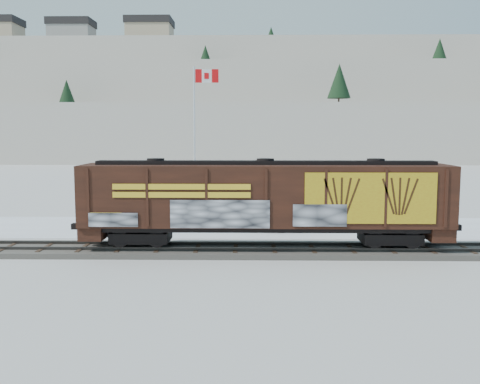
{
  "coord_description": "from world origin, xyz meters",
  "views": [
    {
      "loc": [
        2.73,
        -27.51,
        6.29
      ],
      "look_at": [
        2.17,
        3.0,
        2.87
      ],
      "focal_mm": 40.0,
      "sensor_mm": 36.0,
      "label": 1
    }
  ],
  "objects_px": {
    "flagpole": "(196,161)",
    "car_silver": "(117,217)",
    "car_dark": "(299,218)",
    "hopper_railcar": "(265,198)",
    "car_white": "(278,214)"
  },
  "relations": [
    {
      "from": "car_dark",
      "to": "flagpole",
      "type": "bearing_deg",
      "value": 33.12
    },
    {
      "from": "car_white",
      "to": "car_silver",
      "type": "bearing_deg",
      "value": 113.38
    },
    {
      "from": "flagpole",
      "to": "car_silver",
      "type": "xyz_separation_m",
      "value": [
        -4.62,
        -6.12,
        -3.38
      ]
    },
    {
      "from": "hopper_railcar",
      "to": "car_dark",
      "type": "distance_m",
      "value": 7.4
    },
    {
      "from": "flagpole",
      "to": "car_dark",
      "type": "distance_m",
      "value": 10.33
    },
    {
      "from": "flagpole",
      "to": "car_dark",
      "type": "relative_size",
      "value": 2.21
    },
    {
      "from": "car_silver",
      "to": "car_dark",
      "type": "distance_m",
      "value": 11.93
    },
    {
      "from": "car_silver",
      "to": "car_dark",
      "type": "relative_size",
      "value": 0.81
    },
    {
      "from": "car_white",
      "to": "car_dark",
      "type": "distance_m",
      "value": 1.66
    },
    {
      "from": "flagpole",
      "to": "car_silver",
      "type": "height_order",
      "value": "flagpole"
    },
    {
      "from": "flagpole",
      "to": "car_white",
      "type": "bearing_deg",
      "value": -42.98
    },
    {
      "from": "car_dark",
      "to": "car_white",
      "type": "bearing_deg",
      "value": 39.79
    },
    {
      "from": "hopper_railcar",
      "to": "car_white",
      "type": "height_order",
      "value": "hopper_railcar"
    },
    {
      "from": "car_silver",
      "to": "car_dark",
      "type": "height_order",
      "value": "car_dark"
    },
    {
      "from": "hopper_railcar",
      "to": "car_silver",
      "type": "height_order",
      "value": "hopper_railcar"
    }
  ]
}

